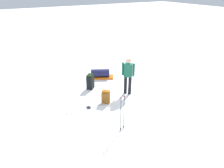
# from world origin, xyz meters

# --- Properties ---
(ground_plane) EXTENTS (80.00, 80.00, 0.00)m
(ground_plane) POSITION_xyz_m (0.00, 0.00, 0.00)
(ground_plane) COLOR white
(skier_standing) EXTENTS (0.42, 0.43, 1.70)m
(skier_standing) POSITION_xyz_m (-0.83, -0.04, 0.95)
(skier_standing) COLOR black
(skier_standing) RESTS_ON ground_plane
(ski_pair_near) EXTENTS (1.89, 0.30, 0.05)m
(ski_pair_near) POSITION_xyz_m (1.20, 0.20, 0.01)
(ski_pair_near) COLOR silver
(ski_pair_near) RESTS_ON ground_plane
(backpack_large_dark) EXTENTS (0.38, 0.38, 0.58)m
(backpack_large_dark) POSITION_xyz_m (0.40, 0.19, 0.28)
(backpack_large_dark) COLOR brown
(backpack_large_dark) RESTS_ON ground_plane
(backpack_bright) EXTENTS (0.45, 0.45, 0.72)m
(backpack_bright) POSITION_xyz_m (0.42, -1.31, 0.35)
(backpack_bright) COLOR black
(backpack_bright) RESTS_ON ground_plane
(ski_poles_planted_near) EXTENTS (0.22, 0.11, 1.30)m
(ski_poles_planted_near) POSITION_xyz_m (0.74, 1.96, 0.72)
(ski_poles_planted_near) COLOR black
(ski_poles_planted_near) RESTS_ON ground_plane
(gear_sled) EXTENTS (1.41, 1.01, 0.49)m
(gear_sled) POSITION_xyz_m (-0.51, -2.13, 0.22)
(gear_sled) COLOR orange
(gear_sled) RESTS_ON ground_plane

